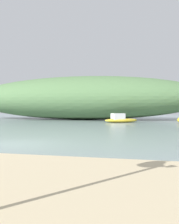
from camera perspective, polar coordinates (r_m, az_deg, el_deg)
ground_plane at (r=13.56m, az=-15.90°, el=-6.88°), size 120.00×120.00×0.00m
distant_hill at (r=40.89m, az=-1.88°, el=3.12°), size 38.92×11.59×6.82m
motorboat_east_reach at (r=32.34m, az=6.84°, el=-1.61°), size 4.47×3.46×1.15m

